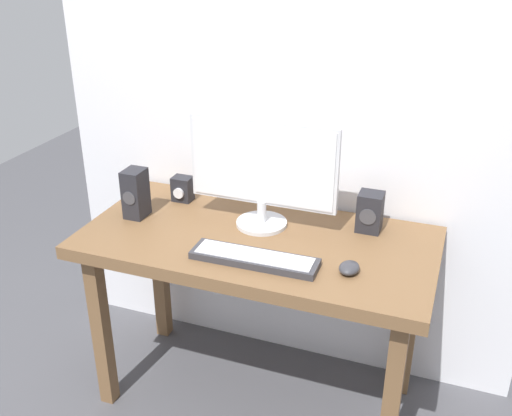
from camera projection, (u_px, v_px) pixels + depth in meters
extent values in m
plane|color=#4C4C51|center=(257.00, 393.00, 2.60)|extent=(6.00, 6.00, 0.00)
cube|color=silver|center=(291.00, 25.00, 2.27)|extent=(2.04, 0.04, 3.00)
cube|color=brown|center=(257.00, 243.00, 2.28)|extent=(1.34, 0.67, 0.05)
cube|color=brown|center=(101.00, 330.00, 2.42)|extent=(0.06, 0.06, 0.72)
cube|color=brown|center=(391.00, 402.00, 2.05)|extent=(0.06, 0.06, 0.72)
cube|color=brown|center=(160.00, 270.00, 2.84)|extent=(0.06, 0.06, 0.72)
cube|color=brown|center=(410.00, 321.00, 2.47)|extent=(0.06, 0.06, 0.72)
cylinder|color=silver|center=(262.00, 223.00, 2.35)|extent=(0.20, 0.20, 0.02)
cylinder|color=silver|center=(262.00, 211.00, 2.33)|extent=(0.04, 0.04, 0.09)
cube|color=silver|center=(263.00, 163.00, 2.25)|extent=(0.59, 0.02, 0.33)
cube|color=white|center=(262.00, 164.00, 2.24)|extent=(0.56, 0.01, 0.31)
cube|color=#333338|center=(254.00, 259.00, 2.09)|extent=(0.46, 0.13, 0.03)
cube|color=silver|center=(254.00, 255.00, 2.09)|extent=(0.42, 0.10, 0.00)
ellipsoid|color=#333338|center=(349.00, 268.00, 2.03)|extent=(0.08, 0.09, 0.04)
cube|color=#232328|center=(370.00, 212.00, 2.28)|extent=(0.09, 0.09, 0.15)
cylinder|color=#3F3F44|center=(368.00, 217.00, 2.24)|extent=(0.06, 0.00, 0.06)
cube|color=#232328|center=(136.00, 193.00, 2.39)|extent=(0.08, 0.10, 0.20)
cylinder|color=#3F3F44|center=(129.00, 198.00, 2.34)|extent=(0.05, 0.00, 0.05)
cube|color=#232328|center=(183.00, 189.00, 2.54)|extent=(0.08, 0.07, 0.11)
cylinder|color=silver|center=(178.00, 193.00, 2.51)|extent=(0.05, 0.01, 0.05)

